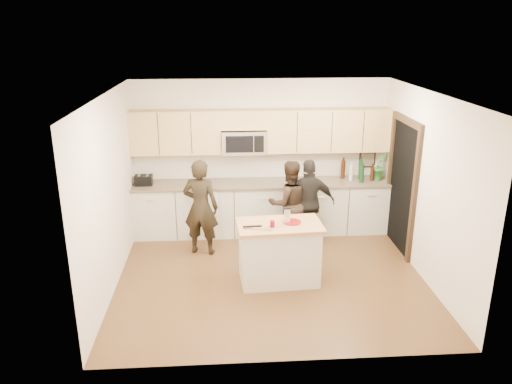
{
  "coord_description": "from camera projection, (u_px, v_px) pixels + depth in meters",
  "views": [
    {
      "loc": [
        -0.67,
        -6.65,
        3.59
      ],
      "look_at": [
        -0.19,
        0.35,
        1.21
      ],
      "focal_mm": 35.0,
      "sensor_mm": 36.0,
      "label": 1
    }
  ],
  "objects": [
    {
      "name": "woman_center",
      "position": [
        289.0,
        203.0,
        8.34
      ],
      "size": [
        0.8,
        0.67,
        1.47
      ],
      "primitive_type": "imported",
      "rotation": [
        0.0,
        0.0,
        3.31
      ],
      "color": "black",
      "rests_on": "ground"
    },
    {
      "name": "island",
      "position": [
        279.0,
        252.0,
        7.2
      ],
      "size": [
        1.24,
        0.77,
        0.9
      ],
      "rotation": [
        0.0,
        0.0,
        0.06
      ],
      "color": "beige",
      "rests_on": "ground"
    },
    {
      "name": "woman_left",
      "position": [
        201.0,
        207.0,
        8.0
      ],
      "size": [
        0.65,
        0.51,
        1.58
      ],
      "primitive_type": "imported",
      "rotation": [
        0.0,
        0.0,
        2.89
      ],
      "color": "black",
      "rests_on": "ground"
    },
    {
      "name": "doorway",
      "position": [
        402.0,
        181.0,
        8.11
      ],
      "size": [
        0.06,
        1.25,
        2.2
      ],
      "color": "black",
      "rests_on": "ground"
    },
    {
      "name": "bottle_cluster",
      "position": [
        360.0,
        170.0,
        8.85
      ],
      "size": [
        0.67,
        0.35,
        0.41
      ],
      "color": "#341609",
      "rests_on": "back_cabinetry"
    },
    {
      "name": "room_shell",
      "position": [
        272.0,
        165.0,
        6.93
      ],
      "size": [
        4.52,
        4.02,
        2.71
      ],
      "color": "beige",
      "rests_on": "ground"
    },
    {
      "name": "box_grater",
      "position": [
        287.0,
        215.0,
        7.03
      ],
      "size": [
        0.1,
        0.06,
        0.23
      ],
      "color": "silver",
      "rests_on": "red_plate"
    },
    {
      "name": "toaster",
      "position": [
        144.0,
        180.0,
        8.6
      ],
      "size": [
        0.3,
        0.2,
        0.18
      ],
      "color": "black",
      "rests_on": "back_cabinetry"
    },
    {
      "name": "floor",
      "position": [
        270.0,
        276.0,
        7.48
      ],
      "size": [
        4.5,
        4.5,
        0.0
      ],
      "primitive_type": "plane",
      "color": "#55351D",
      "rests_on": "ground"
    },
    {
      "name": "tongs",
      "position": [
        252.0,
        226.0,
        6.9
      ],
      "size": [
        0.27,
        0.05,
        0.02
      ],
      "primitive_type": "cube",
      "rotation": [
        0.0,
        0.0,
        0.06
      ],
      "color": "black",
      "rests_on": "cutting_board"
    },
    {
      "name": "dish_towel",
      "position": [
        208.0,
        194.0,
        8.58
      ],
      "size": [
        0.34,
        0.6,
        0.48
      ],
      "color": "white",
      "rests_on": "ground"
    },
    {
      "name": "red_plate",
      "position": [
        292.0,
        222.0,
        7.1
      ],
      "size": [
        0.26,
        0.26,
        0.02
      ],
      "primitive_type": "cylinder",
      "color": "maroon",
      "rests_on": "island"
    },
    {
      "name": "microwave",
      "position": [
        244.0,
        142.0,
        8.63
      ],
      "size": [
        0.76,
        0.41,
        0.4
      ],
      "color": "silver",
      "rests_on": "ground"
    },
    {
      "name": "drink_glass",
      "position": [
        272.0,
        224.0,
        6.93
      ],
      "size": [
        0.06,
        0.06,
        0.09
      ],
      "primitive_type": "cylinder",
      "color": "maroon",
      "rests_on": "island"
    },
    {
      "name": "cutting_board",
      "position": [
        260.0,
        227.0,
        6.94
      ],
      "size": [
        0.24,
        0.19,
        0.02
      ],
      "primitive_type": "cube",
      "rotation": [
        0.0,
        0.0,
        0.06
      ],
      "color": "#B07749",
      "rests_on": "island"
    },
    {
      "name": "woman_right",
      "position": [
        309.0,
        203.0,
        8.34
      ],
      "size": [
        0.88,
        0.38,
        1.49
      ],
      "primitive_type": "imported",
      "rotation": [
        0.0,
        0.0,
        3.16
      ],
      "color": "black",
      "rests_on": "ground"
    },
    {
      "name": "upper_cabinetry",
      "position": [
        263.0,
        130.0,
        8.63
      ],
      "size": [
        4.5,
        0.33,
        0.75
      ],
      "color": "tan",
      "rests_on": "ground"
    },
    {
      "name": "orchid",
      "position": [
        379.0,
        166.0,
        8.86
      ],
      "size": [
        0.36,
        0.36,
        0.51
      ],
      "primitive_type": "imported",
      "rotation": [
        0.0,
        0.0,
        0.74
      ],
      "color": "#307833",
      "rests_on": "back_cabinetry"
    },
    {
      "name": "back_cabinetry",
      "position": [
        262.0,
        207.0,
        8.93
      ],
      "size": [
        4.5,
        0.66,
        0.94
      ],
      "color": "beige",
      "rests_on": "ground"
    },
    {
      "name": "framed_picture",
      "position": [
        367.0,
        157.0,
        9.07
      ],
      "size": [
        0.3,
        0.03,
        0.38
      ],
      "color": "black",
      "rests_on": "ground"
    },
    {
      "name": "knife",
      "position": [
        266.0,
        229.0,
        6.82
      ],
      "size": [
        0.18,
        0.03,
        0.01
      ],
      "primitive_type": "cube",
      "rotation": [
        0.0,
        0.0,
        0.06
      ],
      "color": "silver",
      "rests_on": "cutting_board"
    }
  ]
}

